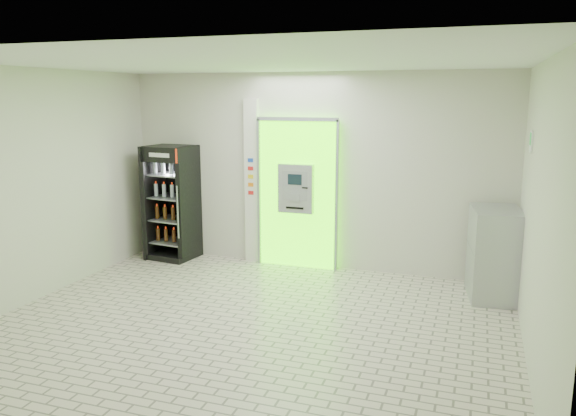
% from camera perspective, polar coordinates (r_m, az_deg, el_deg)
% --- Properties ---
extents(ground, '(6.00, 6.00, 0.00)m').
position_cam_1_polar(ground, '(6.76, -3.79, -11.71)').
color(ground, beige).
rests_on(ground, ground).
extents(room_shell, '(6.00, 6.00, 6.00)m').
position_cam_1_polar(room_shell, '(6.27, -4.01, 3.97)').
color(room_shell, beige).
rests_on(room_shell, ground).
extents(atm_assembly, '(1.30, 0.24, 2.33)m').
position_cam_1_polar(atm_assembly, '(8.68, 1.01, 1.57)').
color(atm_assembly, '#45FB00').
rests_on(atm_assembly, ground).
extents(pillar, '(0.22, 0.11, 2.60)m').
position_cam_1_polar(pillar, '(8.96, -3.67, 2.68)').
color(pillar, silver).
rests_on(pillar, ground).
extents(beverage_cooler, '(0.77, 0.71, 1.86)m').
position_cam_1_polar(beverage_cooler, '(9.38, -11.69, 0.33)').
color(beverage_cooler, black).
rests_on(beverage_cooler, ground).
extents(steel_cabinet, '(0.72, 0.97, 1.20)m').
position_cam_1_polar(steel_cabinet, '(7.90, 20.20, -4.36)').
color(steel_cabinet, '#A1A4A8').
rests_on(steel_cabinet, ground).
extents(exit_sign, '(0.02, 0.22, 0.26)m').
position_cam_1_polar(exit_sign, '(7.17, 23.48, 6.24)').
color(exit_sign, white).
rests_on(exit_sign, room_shell).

